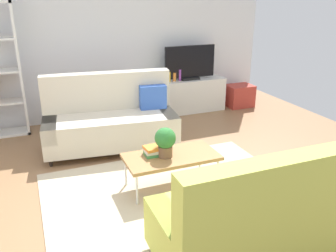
# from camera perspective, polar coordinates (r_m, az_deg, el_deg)

# --- Properties ---
(ground_plane) EXTENTS (7.68, 7.68, 0.00)m
(ground_plane) POSITION_cam_1_polar(r_m,az_deg,el_deg) (4.43, -2.26, -9.37)
(ground_plane) COLOR #936B47
(wall_far) EXTENTS (6.40, 0.12, 2.90)m
(wall_far) POSITION_cam_1_polar(r_m,az_deg,el_deg) (6.59, -11.00, 13.64)
(wall_far) COLOR silver
(wall_far) RESTS_ON ground_plane
(area_rug) EXTENTS (2.90, 2.20, 0.01)m
(area_rug) POSITION_cam_1_polar(r_m,az_deg,el_deg) (4.22, 0.93, -10.97)
(area_rug) COLOR beige
(area_rug) RESTS_ON ground_plane
(couch_beige) EXTENTS (1.99, 1.06, 1.10)m
(couch_beige) POSITION_cam_1_polar(r_m,az_deg,el_deg) (5.34, -9.08, 0.99)
(couch_beige) COLOR beige
(couch_beige) RESTS_ON ground_plane
(couch_green) EXTENTS (1.90, 0.85, 1.10)m
(couch_green) POSITION_cam_1_polar(r_m,az_deg,el_deg) (3.24, 15.30, -13.34)
(couch_green) COLOR #C1CC51
(couch_green) RESTS_ON ground_plane
(coffee_table) EXTENTS (1.10, 0.56, 0.42)m
(coffee_table) POSITION_cam_1_polar(r_m,az_deg,el_deg) (4.21, 0.52, -5.02)
(coffee_table) COLOR #9E7042
(coffee_table) RESTS_ON ground_plane
(tv_console) EXTENTS (1.40, 0.44, 0.64)m
(tv_console) POSITION_cam_1_polar(r_m,az_deg,el_deg) (6.99, 3.32, 4.92)
(tv_console) COLOR silver
(tv_console) RESTS_ON ground_plane
(tv) EXTENTS (1.00, 0.20, 0.64)m
(tv) POSITION_cam_1_polar(r_m,az_deg,el_deg) (6.83, 3.51, 9.98)
(tv) COLOR black
(tv) RESTS_ON tv_console
(storage_trunk) EXTENTS (0.52, 0.40, 0.44)m
(storage_trunk) POSITION_cam_1_polar(r_m,az_deg,el_deg) (7.46, 11.33, 4.76)
(storage_trunk) COLOR #B2382D
(storage_trunk) RESTS_ON ground_plane
(potted_plant) EXTENTS (0.25, 0.25, 0.35)m
(potted_plant) POSITION_cam_1_polar(r_m,az_deg,el_deg) (4.09, -0.44, -2.37)
(potted_plant) COLOR brown
(potted_plant) RESTS_ON coffee_table
(table_book_0) EXTENTS (0.25, 0.19, 0.04)m
(table_book_0) POSITION_cam_1_polar(r_m,az_deg,el_deg) (4.21, -2.11, -4.37)
(table_book_0) COLOR #3F8C4C
(table_book_0) RESTS_ON coffee_table
(table_book_1) EXTENTS (0.25, 0.19, 0.04)m
(table_book_1) POSITION_cam_1_polar(r_m,az_deg,el_deg) (4.19, -2.12, -3.91)
(table_book_1) COLOR silver
(table_book_1) RESTS_ON table_book_0
(table_book_2) EXTENTS (0.25, 0.20, 0.03)m
(table_book_2) POSITION_cam_1_polar(r_m,az_deg,el_deg) (4.18, -2.12, -3.46)
(table_book_2) COLOR orange
(table_book_2) RESTS_ON table_book_1
(vase_0) EXTENTS (0.09, 0.09, 0.16)m
(vase_0) POSITION_cam_1_polar(r_m,az_deg,el_deg) (6.72, -1.31, 7.81)
(vase_0) COLOR #33B29E
(vase_0) RESTS_ON tv_console
(bottle_0) EXTENTS (0.06, 0.06, 0.18)m
(bottle_0) POSITION_cam_1_polar(r_m,az_deg,el_deg) (6.69, 0.14, 7.86)
(bottle_0) COLOR gold
(bottle_0) RESTS_ON tv_console
(bottle_1) EXTENTS (0.06, 0.06, 0.16)m
(bottle_1) POSITION_cam_1_polar(r_m,az_deg,el_deg) (6.73, 1.04, 7.84)
(bottle_1) COLOR orange
(bottle_1) RESTS_ON tv_console
(bottle_2) EXTENTS (0.05, 0.05, 0.21)m
(bottle_2) POSITION_cam_1_polar(r_m,az_deg,el_deg) (6.77, 1.91, 8.13)
(bottle_2) COLOR purple
(bottle_2) RESTS_ON tv_console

